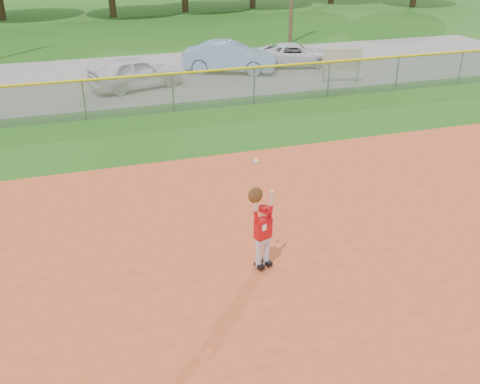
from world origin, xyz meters
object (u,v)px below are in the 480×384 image
Objects in this scene: sponsor_sign at (342,61)px; ballplayer at (262,227)px; car_white_b at (294,55)px; car_blue at (229,57)px; car_white_a at (136,72)px.

sponsor_sign is 15.88m from ballplayer.
ballplayer is (-8.09, -17.08, 0.41)m from car_white_b.
sponsor_sign is (4.30, -3.58, 0.27)m from car_blue.
sponsor_sign is at bearing -119.68° from car_white_a.
car_blue reaches higher than car_white_a.
car_white_a is 9.36m from sponsor_sign.
car_blue is 2.63× the size of sponsor_sign.
car_blue is at bearing 75.11° from ballplayer.
ballplayer reaches higher than car_white_a.
ballplayer reaches higher than car_white_b.
car_white_b is 2.43× the size of sponsor_sign.
car_white_b is at bearing -95.11° from car_white_a.
ballplayer is (0.39, -15.17, 0.28)m from car_white_a.
car_white_b is at bearing 64.65° from ballplayer.
car_white_b is 3.92m from sponsor_sign.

